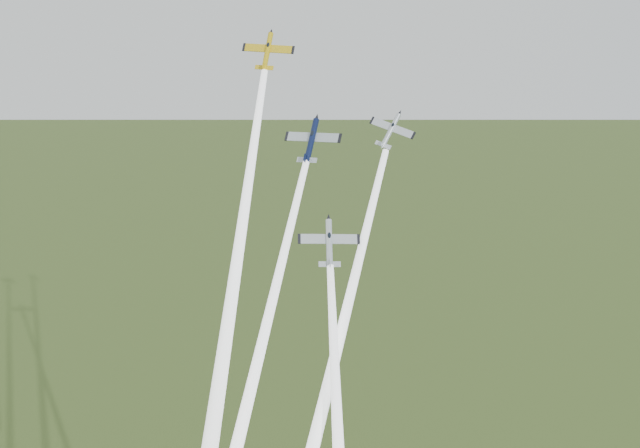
{
  "coord_description": "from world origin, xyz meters",
  "views": [
    {
      "loc": [
        11.13,
        -113.07,
        119.28
      ],
      "look_at": [
        0.0,
        -6.0,
        92.0
      ],
      "focal_mm": 45.0,
      "sensor_mm": 36.0,
      "label": 1
    }
  ],
  "objects_px": {
    "plane_silver_low": "(329,243)",
    "plane_navy": "(312,140)",
    "plane_yellow": "(267,51)",
    "plane_silver_right": "(391,130)"
  },
  "relations": [
    {
      "from": "plane_yellow",
      "to": "plane_navy",
      "type": "bearing_deg",
      "value": -22.25
    },
    {
      "from": "plane_navy",
      "to": "plane_silver_low",
      "type": "relative_size",
      "value": 1.01
    },
    {
      "from": "plane_silver_right",
      "to": "plane_silver_low",
      "type": "distance_m",
      "value": 19.53
    },
    {
      "from": "plane_navy",
      "to": "plane_silver_low",
      "type": "distance_m",
      "value": 15.18
    },
    {
      "from": "plane_yellow",
      "to": "plane_silver_low",
      "type": "height_order",
      "value": "plane_yellow"
    },
    {
      "from": "plane_yellow",
      "to": "plane_silver_right",
      "type": "relative_size",
      "value": 1.08
    },
    {
      "from": "plane_silver_low",
      "to": "plane_navy",
      "type": "bearing_deg",
      "value": 103.25
    },
    {
      "from": "plane_navy",
      "to": "plane_silver_right",
      "type": "bearing_deg",
      "value": 35.45
    },
    {
      "from": "plane_yellow",
      "to": "plane_navy",
      "type": "xyz_separation_m",
      "value": [
        6.64,
        -3.36,
        -12.15
      ]
    },
    {
      "from": "plane_yellow",
      "to": "plane_navy",
      "type": "relative_size",
      "value": 0.88
    }
  ]
}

